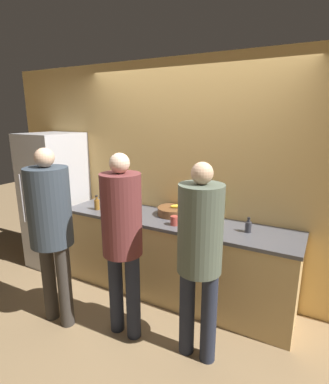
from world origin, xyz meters
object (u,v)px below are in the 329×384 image
(refrigerator, at_px, (56,200))
(person_left, at_px, (51,221))
(bottle_dark, at_px, (248,226))
(cup_red, at_px, (174,221))
(person_center, at_px, (122,232))
(potted_plant, at_px, (216,207))
(person_right, at_px, (200,248))
(utensil_crock, at_px, (123,201))
(fruit_bowl, at_px, (173,211))
(bottle_amber, at_px, (97,204))

(refrigerator, bearing_deg, person_left, -43.44)
(bottle_dark, xyz_separation_m, cup_red, (-0.71, -0.17, -0.01))
(person_center, bearing_deg, person_left, -165.20)
(cup_red, relative_size, potted_plant, 0.40)
(person_left, distance_m, potted_plant, 1.68)
(person_right, bearing_deg, person_center, -174.57)
(refrigerator, bearing_deg, person_center, -24.17)
(person_center, height_order, person_right, person_center)
(refrigerator, distance_m, person_center, 1.80)
(potted_plant, bearing_deg, utensil_crock, -172.87)
(fruit_bowl, distance_m, potted_plant, 0.48)
(person_left, bearing_deg, bottle_amber, 101.98)
(utensil_crock, xyz_separation_m, bottle_dark, (1.54, -0.08, -0.01))
(refrigerator, bearing_deg, cup_red, -3.38)
(bottle_amber, height_order, potted_plant, potted_plant)
(person_left, bearing_deg, person_center, 14.80)
(utensil_crock, bearing_deg, cup_red, -16.99)
(potted_plant, bearing_deg, person_left, -134.18)
(fruit_bowl, relative_size, bottle_dark, 2.39)
(refrigerator, xyz_separation_m, potted_plant, (2.14, 0.29, 0.15))
(person_right, xyz_separation_m, cup_red, (-0.51, 0.56, -0.04))
(person_center, relative_size, bottle_amber, 9.77)
(bottle_dark, bearing_deg, person_center, -138.34)
(refrigerator, xyz_separation_m, person_center, (1.64, -0.74, 0.13))
(refrigerator, distance_m, bottle_amber, 0.80)
(fruit_bowl, relative_size, potted_plant, 1.49)
(person_right, height_order, fruit_bowl, person_right)
(person_left, xyz_separation_m, utensil_crock, (0.03, 1.06, -0.08))
(person_right, relative_size, potted_plant, 7.02)
(utensil_crock, distance_m, bottle_dark, 1.54)
(bottle_dark, height_order, cup_red, bottle_dark)
(utensil_crock, height_order, cup_red, utensil_crock)
(person_right, xyz_separation_m, bottle_amber, (-1.55, 0.58, -0.02))
(refrigerator, relative_size, utensil_crock, 5.82)
(person_left, distance_m, fruit_bowl, 1.30)
(cup_red, bearing_deg, bottle_dark, 13.47)
(person_left, bearing_deg, person_right, 10.11)
(potted_plant, bearing_deg, bottle_amber, -164.39)
(bottle_amber, bearing_deg, potted_plant, 15.61)
(bottle_amber, xyz_separation_m, cup_red, (1.04, -0.02, -0.02))
(bottle_dark, height_order, potted_plant, potted_plant)
(person_left, relative_size, utensil_crock, 5.65)
(person_right, height_order, cup_red, person_right)
(utensil_crock, bearing_deg, bottle_dark, -3.15)
(utensil_crock, bearing_deg, person_right, -31.41)
(fruit_bowl, height_order, cup_red, fruit_bowl)
(person_right, bearing_deg, bottle_amber, 159.35)
(utensil_crock, height_order, potted_plant, utensil_crock)
(person_right, xyz_separation_m, bottle_dark, (0.20, 0.73, -0.03))
(person_left, relative_size, person_center, 1.01)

